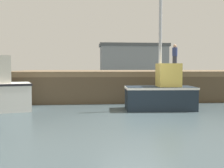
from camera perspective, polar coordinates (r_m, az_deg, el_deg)
ground at (r=10.24m, az=4.62°, el=-6.60°), size 120.00×160.00×0.10m
pier at (r=17.10m, az=6.43°, el=1.78°), size 14.73×7.55×1.50m
fishing_boat_near_right at (r=11.96m, az=9.55°, el=-1.70°), size 2.85×1.63×4.41m
dockworker at (r=19.88m, az=12.10°, el=5.11°), size 0.34×0.34×1.72m
warehouse at (r=47.32m, az=4.21°, el=4.55°), size 10.96×4.22×5.45m
mooring_buoy_foreground at (r=11.78m, az=-17.33°, el=-3.78°), size 0.40×0.40×0.63m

